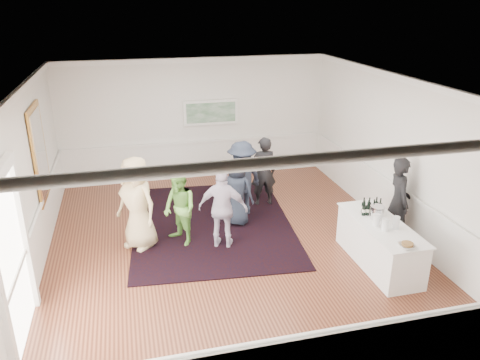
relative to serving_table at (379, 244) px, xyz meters
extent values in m
plane|color=brown|center=(-2.49, 1.30, -0.42)|extent=(8.00, 8.00, 0.00)
cube|color=white|center=(-2.49, 1.30, 2.78)|extent=(7.00, 8.00, 0.02)
cube|color=white|center=(-5.99, 1.30, 1.18)|extent=(0.02, 8.00, 3.20)
cube|color=white|center=(1.01, 1.30, 1.18)|extent=(0.02, 8.00, 3.20)
cube|color=white|center=(-2.49, 5.30, 1.18)|extent=(7.00, 0.02, 3.20)
cube|color=white|center=(-2.49, -2.70, 1.18)|extent=(7.00, 0.02, 3.20)
cube|color=#C18839|center=(-5.94, 2.60, 1.38)|extent=(0.04, 1.25, 1.85)
cube|color=white|center=(-5.92, 2.60, 1.38)|extent=(0.01, 1.05, 1.65)
cube|color=white|center=(-5.92, -1.42, 0.78)|extent=(0.10, 0.14, 2.40)
cube|color=white|center=(-5.92, 0.22, 0.78)|extent=(0.10, 0.14, 2.40)
cube|color=white|center=(-5.95, -0.60, 0.78)|extent=(0.02, 1.50, 2.40)
cube|color=white|center=(-2.09, 5.25, 1.36)|extent=(1.44, 0.05, 0.66)
cube|color=#256331|center=(-2.09, 5.22, 1.36)|extent=(1.30, 0.01, 0.52)
cube|color=black|center=(-2.65, 2.35, -0.41)|extent=(3.72, 4.66, 0.02)
cube|color=white|center=(0.00, 0.00, -0.01)|extent=(0.72, 1.99, 0.81)
cube|color=white|center=(0.00, 0.00, 0.40)|extent=(0.78, 2.05, 0.02)
imported|color=black|center=(0.71, 0.63, 0.48)|extent=(0.56, 0.73, 1.80)
imported|color=tan|center=(-4.21, 1.75, 0.51)|extent=(1.05, 1.06, 1.85)
imported|color=#69AA44|center=(-3.41, 1.67, 0.33)|extent=(0.84, 0.91, 1.50)
imported|color=#BFB3C8|center=(-2.61, 1.34, 0.40)|extent=(1.04, 0.73, 1.63)
imported|color=#1F2533|center=(-1.91, 2.66, 0.44)|extent=(1.28, 1.11, 1.72)
imported|color=black|center=(-1.28, 3.08, 0.41)|extent=(0.62, 0.42, 1.65)
imported|color=#1F2533|center=(-2.12, 2.25, 0.32)|extent=(0.86, 0.80, 1.48)
cylinder|color=#70B13F|center=(-0.09, -0.25, 0.53)|extent=(0.12, 0.12, 0.24)
cylinder|color=#DE4E41|center=(0.13, -0.23, 0.53)|extent=(0.12, 0.12, 0.24)
cylinder|color=#71AE3E|center=(-0.15, -0.05, 0.53)|extent=(0.12, 0.12, 0.24)
cylinder|color=silver|center=(0.01, 0.21, 0.53)|extent=(0.26, 0.26, 0.25)
imported|color=white|center=(-0.05, -0.87, 0.44)|extent=(0.28, 0.28, 0.07)
cylinder|color=olive|center=(-0.05, -0.87, 0.47)|extent=(0.19, 0.19, 0.04)
camera|label=1|loc=(-4.28, -6.65, 4.17)|focal=35.00mm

